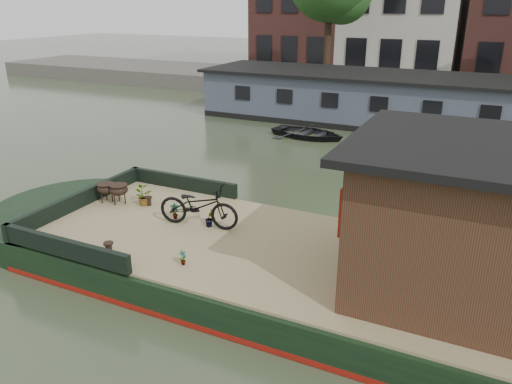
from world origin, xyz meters
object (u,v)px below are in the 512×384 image
at_px(bicycle, 198,206).
at_px(brazier_front, 119,194).
at_px(cabin, 480,221).
at_px(dinghy, 308,130).
at_px(potted_plant_a, 175,211).
at_px(brazier_rear, 106,193).

xyz_separation_m(bicycle, brazier_front, (-2.28, 0.26, -0.22)).
bearing_deg(cabin, dinghy, 122.08).
bearing_deg(potted_plant_a, brazier_rear, 176.15).
bearing_deg(dinghy, brazier_front, -177.47).
bearing_deg(brazier_rear, cabin, -3.48).
bearing_deg(cabin, bicycle, 177.18).
bearing_deg(dinghy, cabin, -139.69).
relative_size(potted_plant_a, brazier_front, 0.76).
bearing_deg(brazier_front, potted_plant_a, -5.94).
distance_m(cabin, brazier_front, 7.53).
bearing_deg(potted_plant_a, cabin, -3.35).
height_order(bicycle, potted_plant_a, bicycle).
relative_size(cabin, bicycle, 2.35).
height_order(brazier_front, dinghy, brazier_front).
bearing_deg(brazier_rear, bicycle, -4.76).
relative_size(cabin, dinghy, 1.36).
bearing_deg(brazier_rear, potted_plant_a, -3.85).
xyz_separation_m(cabin, brazier_front, (-7.45, 0.51, -1.00)).
bearing_deg(brazier_front, dinghy, 84.30).
bearing_deg(dinghy, bicycle, -164.40).
distance_m(cabin, potted_plant_a, 5.93).
bearing_deg(potted_plant_a, bicycle, -7.48).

